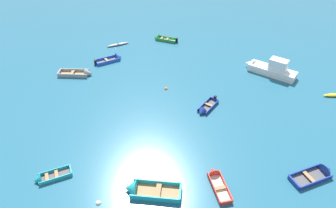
% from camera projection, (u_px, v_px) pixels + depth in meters
% --- Properties ---
extents(rowboat_deep_blue_center, '(2.13, 3.19, 0.90)m').
position_uv_depth(rowboat_deep_blue_center, '(205.00, 109.00, 28.78)').
color(rowboat_deep_blue_center, '#4C4C51').
rests_on(rowboat_deep_blue_center, ground_plane).
extents(rowboat_turquoise_back_row_left, '(4.17, 1.76, 1.36)m').
position_uv_depth(rowboat_turquoise_back_row_left, '(141.00, 190.00, 21.02)').
color(rowboat_turquoise_back_row_left, '#99754C').
rests_on(rowboat_turquoise_back_row_left, ground_plane).
extents(rowboat_grey_far_back, '(4.11, 1.76, 1.19)m').
position_uv_depth(rowboat_grey_far_back, '(82.00, 74.00, 34.28)').
color(rowboat_grey_far_back, '#99754C').
rests_on(rowboat_grey_far_back, ground_plane).
extents(rowboat_green_back_row_right, '(3.71, 1.71, 0.98)m').
position_uv_depth(rowboat_green_back_row_right, '(162.00, 39.00, 42.36)').
color(rowboat_green_back_row_right, beige).
rests_on(rowboat_green_back_row_right, ground_plane).
extents(rowboat_blue_far_right, '(3.34, 3.09, 1.12)m').
position_uv_depth(rowboat_blue_far_right, '(114.00, 59.00, 37.34)').
color(rowboat_blue_far_right, '#4C4C51').
rests_on(rowboat_blue_far_right, ground_plane).
extents(motor_launch_white_back_row_center, '(6.19, 4.06, 2.34)m').
position_uv_depth(motor_launch_white_back_row_center, '(269.00, 68.00, 34.34)').
color(motor_launch_white_back_row_center, white).
rests_on(motor_launch_white_back_row_center, ground_plane).
extents(rowboat_red_near_camera, '(2.08, 3.29, 0.89)m').
position_uv_depth(rowboat_red_near_camera, '(216.00, 178.00, 21.91)').
color(rowboat_red_near_camera, beige).
rests_on(rowboat_red_near_camera, ground_plane).
extents(rowboat_deep_blue_far_left, '(3.68, 2.92, 1.18)m').
position_uv_depth(rowboat_deep_blue_far_left, '(320.00, 173.00, 22.34)').
color(rowboat_deep_blue_far_left, '#4C4C51').
rests_on(rowboat_deep_blue_far_left, ground_plane).
extents(rowboat_turquoise_distant_center, '(2.80, 2.30, 0.90)m').
position_uv_depth(rowboat_turquoise_distant_center, '(45.00, 178.00, 21.96)').
color(rowboat_turquoise_distant_center, '#4C4C51').
rests_on(rowboat_turquoise_distant_center, ground_plane).
extents(kayak_grey_midfield_left, '(2.86, 2.31, 0.30)m').
position_uv_depth(kayak_grey_midfield_left, '(118.00, 44.00, 40.86)').
color(kayak_grey_midfield_left, gray).
rests_on(kayak_grey_midfield_left, ground_plane).
extents(mooring_buoy_near_foreground, '(0.39, 0.39, 0.39)m').
position_uv_depth(mooring_buoy_near_foreground, '(98.00, 203.00, 20.37)').
color(mooring_buoy_near_foreground, silver).
rests_on(mooring_buoy_near_foreground, ground_plane).
extents(mooring_buoy_between_boats_right, '(0.37, 0.37, 0.37)m').
position_uv_depth(mooring_buoy_between_boats_right, '(166.00, 89.00, 32.00)').
color(mooring_buoy_between_boats_right, orange).
rests_on(mooring_buoy_between_boats_right, ground_plane).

